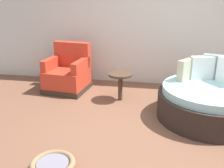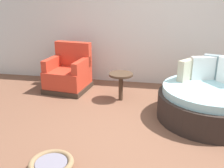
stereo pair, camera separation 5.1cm
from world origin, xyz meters
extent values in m
cube|color=brown|center=(0.00, 0.00, -0.01)|extent=(8.00, 8.00, 0.02)
cube|color=silver|center=(0.00, 2.29, 1.47)|extent=(8.00, 0.12, 2.95)
cylinder|color=#2D231E|center=(0.87, 0.69, 0.20)|extent=(1.60, 1.60, 0.41)
cylinder|color=#9ED1D6|center=(0.87, 0.69, 0.47)|extent=(1.47, 1.47, 0.12)
cube|color=gray|center=(0.98, 1.14, 0.73)|extent=(0.42, 0.22, 0.40)
cube|color=white|center=(0.77, 1.08, 0.72)|extent=(0.40, 0.21, 0.38)
cube|color=#BCB293|center=(0.50, 0.99, 0.70)|extent=(0.31, 0.34, 0.34)
cube|color=#38281E|center=(-1.75, 1.48, 0.05)|extent=(0.89, 0.89, 0.10)
cube|color=red|center=(-1.75, 1.48, 0.27)|extent=(0.85, 0.85, 0.34)
cube|color=red|center=(-1.72, 1.79, 0.69)|extent=(0.77, 0.25, 0.50)
cube|color=red|center=(-2.07, 1.52, 0.55)|extent=(0.20, 0.69, 0.22)
cube|color=red|center=(-1.44, 1.45, 0.55)|extent=(0.20, 0.69, 0.22)
torus|color=#8E704C|center=(-1.07, -0.98, 0.10)|extent=(0.51, 0.51, 0.07)
cylinder|color=gray|center=(-1.07, -0.98, 0.08)|extent=(0.36, 0.36, 0.05)
cylinder|color=#473323|center=(-0.61, 1.17, 0.24)|extent=(0.08, 0.08, 0.48)
cylinder|color=#473323|center=(-0.61, 1.17, 0.50)|extent=(0.44, 0.44, 0.04)
camera|label=1|loc=(0.01, -3.25, 1.92)|focal=41.48mm
camera|label=2|loc=(0.06, -3.24, 1.92)|focal=41.48mm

